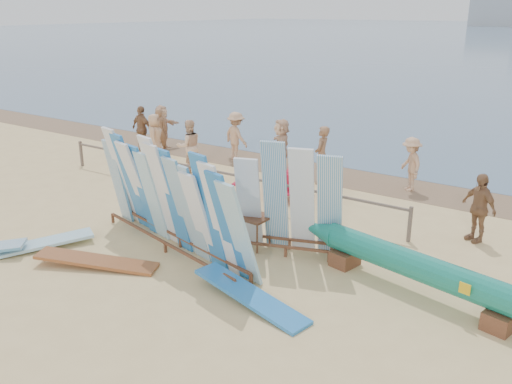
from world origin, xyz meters
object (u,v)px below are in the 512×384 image
Objects in this scene: beachgoer_3 at (236,136)px; beachgoer_0 at (155,136)px; flat_board_b at (34,249)px; beach_chair_left at (245,185)px; beachgoer_extra_1 at (142,129)px; beachgoer_9 at (411,164)px; flat_board_d at (250,303)px; beachgoer_1 at (160,131)px; side_surfboard_rack at (289,203)px; beachgoer_7 at (322,155)px; beach_chair_right at (285,194)px; beachgoer_5 at (281,145)px; stroller at (293,184)px; beachgoer_10 at (479,208)px; flat_board_c at (97,266)px; beachgoer_2 at (189,146)px; outrigger_canoe at (416,268)px; vendor_table at (250,229)px; beachgoer_11 at (162,127)px; main_surfboard_rack at (171,202)px.

beachgoer_0 is (-2.60, -1.57, -0.05)m from beachgoer_3.
beach_chair_left is at bearing 102.63° from flat_board_b.
flat_board_b is 1.51× the size of beachgoer_extra_1.
flat_board_d is at bearing -42.60° from beachgoer_9.
beachgoer_extra_1 reaches higher than beachgoer_1.
beachgoer_1 reaches higher than beach_chair_left.
side_surfboard_rack is 10.29m from beachgoer_1.
beachgoer_extra_1 is 7.79m from beachgoer_7.
beachgoer_5 reaches higher than beach_chair_right.
beachgoer_10 reaches higher than stroller.
beach_chair_left is at bearing -145.51° from beachgoer_10.
beachgoer_5 is (6.00, 0.65, 0.03)m from beachgoer_extra_1.
beachgoer_10 is at bearing 154.56° from beachgoer_1.
beachgoer_2 is (-3.07, 6.73, 0.91)m from flat_board_c.
beachgoer_5 is 2.21m from beachgoer_3.
outrigger_canoe is at bearing 139.40° from beachgoer_1.
beachgoer_5 reaches higher than flat_board_c.
beachgoer_2 is at bearing 155.71° from stroller.
beachgoer_2 is (-6.21, 3.80, -0.32)m from side_surfboard_rack.
beachgoer_0 is at bearing 151.89° from vendor_table.
flat_board_d is 11.21m from beachgoer_0.
beachgoer_9 is (-2.25, 6.27, 0.27)m from outrigger_canoe.
beachgoer_2 is at bearing 169.39° from outrigger_canoe.
beachgoer_3 is at bearing 157.87° from outrigger_canoe.
beach_chair_left is at bearing 166.53° from beachgoer_extra_1.
beachgoer_3 reaches higher than stroller.
beachgoer_7 is at bearing 47.06° from beach_chair_left.
beachgoer_0 is (0.75, -1.20, -0.05)m from beachgoer_11.
beachgoer_11 is 1.05× the size of beachgoer_10.
beachgoer_0 reaches higher than beach_chair_left.
beachgoer_extra_1 is 1.34m from beachgoer_0.
beachgoer_3 is (-3.92, 2.53, 0.47)m from stroller.
main_surfboard_rack reaches higher than beachgoer_3.
beachgoer_9 is 9.92m from beachgoer_11.
beach_chair_left is 0.50× the size of beachgoer_7.
beachgoer_9 reaches higher than flat_board_c.
beachgoer_3 is (-5.80, 5.97, -0.34)m from side_surfboard_rack.
beachgoer_0 is at bearing -107.59° from beachgoer_5.
side_surfboard_rack reaches higher than outrigger_canoe.
flat_board_c is 10.24m from beachgoer_extra_1.
flat_board_c is 10.47m from beachgoer_11.
side_surfboard_rack reaches higher than beachgoer_11.
stroller is 0.59× the size of beachgoer_11.
beachgoer_1 is (-7.00, 1.74, 0.45)m from stroller.
beachgoer_9 is (10.39, 1.08, -0.06)m from beachgoer_extra_1.
beachgoer_5 is 1.03× the size of beachgoer_3.
outrigger_canoe is 13.67m from beachgoer_extra_1.
beachgoer_9 is at bearing -162.06° from beachgoer_3.
beachgoer_extra_1 and beachgoer_3 have the same top height.
beachgoer_1 is at bearing 168.52° from outrigger_canoe.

